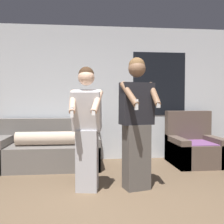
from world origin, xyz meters
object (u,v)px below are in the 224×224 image
at_px(armchair, 194,148).
at_px(couch, 48,150).
at_px(person_right, 137,122).
at_px(person_left, 87,128).

bearing_deg(armchair, couch, 178.44).
bearing_deg(person_right, couch, 135.14).
distance_m(couch, armchair, 2.75).
distance_m(couch, person_right, 2.03).
distance_m(person_left, person_right, 0.68).
bearing_deg(person_right, armchair, 43.28).
distance_m(armchair, person_left, 2.48).
bearing_deg(couch, person_right, -44.86).
height_order(armchair, person_right, person_right).
relative_size(armchair, person_right, 0.56).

